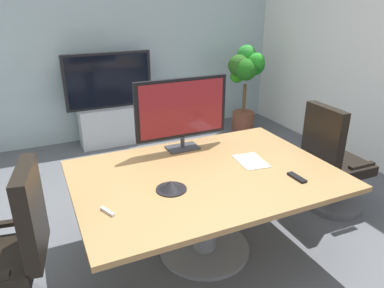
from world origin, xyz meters
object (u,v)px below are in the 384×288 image
Objects in this scene: conference_table at (205,191)px; tv_monitor at (182,110)px; office_chair_right at (332,168)px; office_chair_left at (11,263)px; potted_plant at (246,76)px; remote_control at (297,177)px; wall_display_unit at (111,114)px; conference_phone at (171,186)px.

tv_monitor reaches higher than conference_table.
office_chair_right is (1.42, 0.06, -0.11)m from conference_table.
office_chair_left is 2.84m from office_chair_right.
conference_table is 3.07m from potted_plant.
remote_control is (0.55, -0.90, -0.35)m from tv_monitor.
conference_table is 2.72m from wall_display_unit.
office_chair_left is at bearing -114.34° from wall_display_unit.
conference_phone is (1.08, -0.01, 0.30)m from office_chair_left.
tv_monitor is 0.64× the size of wall_display_unit.
wall_display_unit is at bearing 94.40° from tv_monitor.
office_chair_left is at bearing 95.07° from office_chair_right.
tv_monitor is at bearing -85.60° from wall_display_unit.
tv_monitor is (1.45, 0.65, 0.63)m from office_chair_left.
office_chair_right is 1.79m from conference_phone.
office_chair_right reaches higher than conference_phone.
office_chair_right is (2.83, 0.18, 0.00)m from office_chair_left.
conference_phone is (-2.23, -2.53, -0.12)m from potted_plant.
office_chair_right is at bearing -59.64° from wall_display_unit.
conference_table is 1.43m from office_chair_left.
conference_table is 1.52× the size of wall_display_unit.
potted_plant is at bearing 136.69° from office_chair_left.
conference_phone is at bearing 163.70° from remote_control.
conference_phone reaches higher than remote_control.
office_chair_right is 0.98m from remote_control.
conference_table is 1.51× the size of potted_plant.
office_chair_left is at bearing -142.81° from potted_plant.
conference_table is at bearing 145.89° from remote_control.
conference_phone is at bearing -94.02° from wall_display_unit.
conference_phone is (-1.75, -0.19, 0.30)m from office_chair_right.
conference_table is 11.74× the size of remote_control.
remote_control is (-0.83, -0.43, 0.28)m from office_chair_right.
tv_monitor is at bearing 86.66° from conference_table.
office_chair_right is at bearing 2.47° from conference_table.
remote_control is (2.00, -0.25, 0.28)m from office_chair_left.
tv_monitor is 2.28m from wall_display_unit.
wall_display_unit is at bearing 171.21° from potted_plant.
tv_monitor is 0.82m from conference_phone.
conference_table is 2.38× the size of tv_monitor.
tv_monitor reaches higher than office_chair_left.
potted_plant reaches higher than conference_table.
office_chair_left is at bearing -175.29° from conference_table.
potted_plant reaches higher than office_chair_left.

